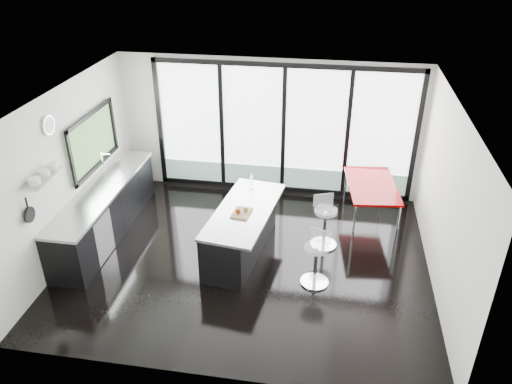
% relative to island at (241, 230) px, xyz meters
% --- Properties ---
extents(floor, '(6.00, 5.00, 0.00)m').
position_rel_island_xyz_m(floor, '(0.15, -0.21, -0.44)').
color(floor, black).
rests_on(floor, ground).
extents(ceiling, '(6.00, 5.00, 0.00)m').
position_rel_island_xyz_m(ceiling, '(0.15, -0.21, 2.36)').
color(ceiling, white).
rests_on(ceiling, wall_back).
extents(wall_back, '(6.00, 0.09, 2.80)m').
position_rel_island_xyz_m(wall_back, '(0.42, 2.25, 0.83)').
color(wall_back, silver).
rests_on(wall_back, ground).
extents(wall_front, '(6.00, 0.00, 2.80)m').
position_rel_island_xyz_m(wall_front, '(0.15, -2.71, 0.96)').
color(wall_front, silver).
rests_on(wall_front, ground).
extents(wall_left, '(0.26, 5.00, 2.80)m').
position_rel_island_xyz_m(wall_left, '(-2.83, 0.06, 1.13)').
color(wall_left, silver).
rests_on(wall_left, ground).
extents(wall_right, '(0.00, 5.00, 2.80)m').
position_rel_island_xyz_m(wall_right, '(3.15, -0.21, 0.96)').
color(wall_right, silver).
rests_on(wall_right, ground).
extents(counter_cabinets, '(0.69, 3.24, 1.36)m').
position_rel_island_xyz_m(counter_cabinets, '(-2.53, 0.19, 0.03)').
color(counter_cabinets, black).
rests_on(counter_cabinets, floor).
extents(island, '(1.15, 2.20, 1.12)m').
position_rel_island_xyz_m(island, '(0.00, 0.00, 0.00)').
color(island, black).
rests_on(island, floor).
extents(bar_stool_near, '(0.56, 0.56, 0.70)m').
position_rel_island_xyz_m(bar_stool_near, '(1.31, -0.65, -0.08)').
color(bar_stool_near, silver).
rests_on(bar_stool_near, floor).
extents(bar_stool_far, '(0.60, 0.60, 0.73)m').
position_rel_island_xyz_m(bar_stool_far, '(1.40, 0.42, -0.07)').
color(bar_stool_far, silver).
rests_on(bar_stool_far, floor).
extents(red_table, '(1.03, 1.59, 0.80)m').
position_rel_island_xyz_m(red_table, '(2.20, 1.34, -0.03)').
color(red_table, '#8B0000').
rests_on(red_table, floor).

